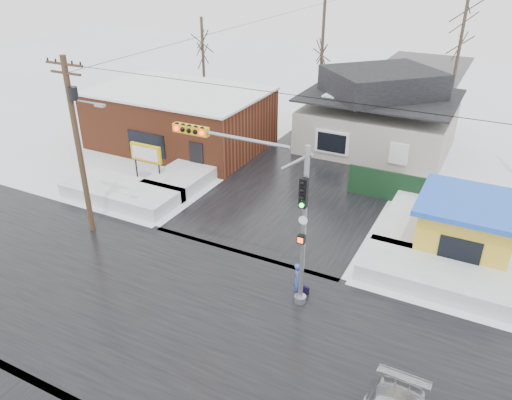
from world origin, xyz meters
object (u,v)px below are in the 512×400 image
at_px(kiosk, 466,227).
at_px(pedestrian, 298,280).
at_px(traffic_signal, 267,198).
at_px(utility_pole, 78,138).
at_px(marquee_sign, 146,154).

bearing_deg(kiosk, pedestrian, -131.40).
relative_size(traffic_signal, utility_pole, 0.78).
distance_m(traffic_signal, utility_pole, 10.39).
bearing_deg(utility_pole, kiosk, 20.44).
relative_size(utility_pole, pedestrian, 5.88).
bearing_deg(traffic_signal, marquee_sign, 150.28).
height_order(utility_pole, kiosk, utility_pole).
xyz_separation_m(marquee_sign, pedestrian, (12.71, -6.07, -1.16)).
bearing_deg(utility_pole, pedestrian, -0.38).
relative_size(marquee_sign, kiosk, 0.55).
xyz_separation_m(traffic_signal, marquee_sign, (-11.43, 6.53, -2.62)).
bearing_deg(utility_pole, marquee_sign, 100.13).
relative_size(kiosk, pedestrian, 3.01).
distance_m(traffic_signal, kiosk, 10.43).
relative_size(traffic_signal, pedestrian, 4.58).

